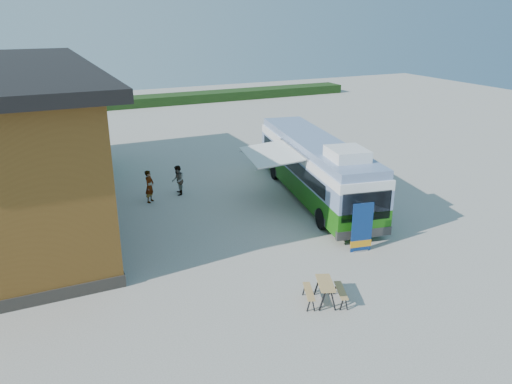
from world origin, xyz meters
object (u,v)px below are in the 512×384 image
bus (316,166)px  person_a (149,186)px  banner (362,232)px  person_b (178,180)px  picnic_table (325,288)px  slurry_tanker (88,151)px

bus → person_a: bus is taller
banner → person_b: (-5.14, 10.27, -0.07)m
picnic_table → slurry_tanker: size_ratio=0.28×
person_a → picnic_table: bearing=-124.6°
picnic_table → person_b: bearing=118.4°
bus → person_b: size_ratio=7.51×
banner → person_a: 11.98m
picnic_table → person_b: person_b is taller
banner → slurry_tanker: 19.35m
bus → banner: size_ratio=5.70×
picnic_table → person_b: (-1.53, 13.08, 0.25)m
bus → picnic_table: bearing=-109.1°
person_b → slurry_tanker: (-3.98, 6.78, 0.53)m
banner → slurry_tanker: slurry_tanker is taller
person_b → person_a: bearing=-60.4°
bus → person_b: 7.79m
banner → person_a: bearing=135.2°
bus → person_a: size_ratio=7.14×
banner → picnic_table: 4.59m
person_a → bus: bearing=-69.8°
banner → person_a: (-6.87, 9.82, -0.02)m
person_b → bus: bearing=76.3°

